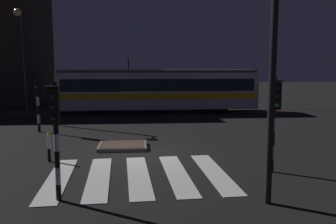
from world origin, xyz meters
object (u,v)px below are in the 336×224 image
(traffic_light_corner_near_right, at_px, (275,110))
(traffic_light_corner_far_left, at_px, (37,91))
(street_lamp_trackside_left, at_px, (23,52))
(bollard_island_edge, at_px, (49,147))
(street_lamp_near_kerb, at_px, (278,25))
(traffic_light_kerb_mid_left, at_px, (55,124))
(tram, at_px, (158,90))

(traffic_light_corner_near_right, relative_size, traffic_light_corner_far_left, 0.95)
(street_lamp_trackside_left, relative_size, bollard_island_edge, 6.21)
(street_lamp_trackside_left, xyz_separation_m, bollard_island_edge, (3.66, -9.31, -3.83))
(traffic_light_corner_far_left, height_order, bollard_island_edge, traffic_light_corner_far_left)
(street_lamp_trackside_left, height_order, bollard_island_edge, street_lamp_trackside_left)
(street_lamp_near_kerb, height_order, bollard_island_edge, street_lamp_near_kerb)
(traffic_light_corner_far_left, height_order, street_lamp_trackside_left, street_lamp_trackside_left)
(traffic_light_kerb_mid_left, relative_size, traffic_light_corner_near_right, 0.99)
(street_lamp_trackside_left, bearing_deg, traffic_light_kerb_mid_left, -69.95)
(traffic_light_corner_far_left, bearing_deg, bollard_island_edge, -71.37)
(street_lamp_near_kerb, xyz_separation_m, tram, (-1.91, 18.54, -2.80))
(street_lamp_trackside_left, distance_m, bollard_island_edge, 10.71)
(street_lamp_trackside_left, bearing_deg, tram, 27.34)
(traffic_light_corner_near_right, relative_size, bollard_island_edge, 2.89)
(traffic_light_corner_far_left, distance_m, bollard_island_edge, 6.55)
(street_lamp_trackside_left, xyz_separation_m, tram, (8.48, 4.38, -2.65))
(street_lamp_trackside_left, bearing_deg, traffic_light_corner_near_right, -44.53)
(traffic_light_kerb_mid_left, height_order, traffic_light_corner_far_left, traffic_light_corner_far_left)
(tram, height_order, bollard_island_edge, tram)
(street_lamp_near_kerb, bearing_deg, bollard_island_edge, 144.24)
(traffic_light_kerb_mid_left, xyz_separation_m, tram, (3.60, 17.75, -0.35))
(bollard_island_edge, bearing_deg, street_lamp_near_kerb, -35.76)
(traffic_light_corner_near_right, xyz_separation_m, traffic_light_corner_far_left, (-9.87, 8.01, 0.11))
(traffic_light_corner_near_right, bearing_deg, tram, 100.90)
(traffic_light_corner_near_right, height_order, traffic_light_corner_far_left, traffic_light_corner_far_left)
(traffic_light_corner_near_right, height_order, bollard_island_edge, traffic_light_corner_near_right)
(traffic_light_kerb_mid_left, height_order, street_lamp_near_kerb, street_lamp_near_kerb)
(traffic_light_corner_far_left, bearing_deg, street_lamp_trackside_left, 116.35)
(traffic_light_corner_near_right, xyz_separation_m, street_lamp_trackside_left, (-11.51, 11.32, 2.28))
(traffic_light_kerb_mid_left, bearing_deg, street_lamp_near_kerb, -8.07)
(traffic_light_kerb_mid_left, distance_m, street_lamp_trackside_left, 14.42)
(tram, bearing_deg, traffic_light_corner_far_left, -131.66)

